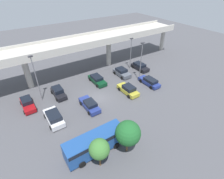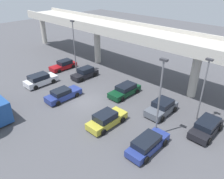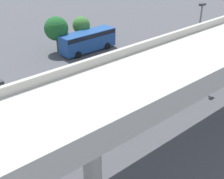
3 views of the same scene
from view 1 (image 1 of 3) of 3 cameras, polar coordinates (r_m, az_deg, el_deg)
name	(u,v)px [view 1 (image 1 of 3)]	position (r m, az deg, el deg)	size (l,w,h in m)	color
ground_plane	(99,99)	(31.82, -4.36, -2.99)	(118.90, 118.90, 0.00)	#4C4C51
highway_overpass	(70,46)	(37.73, -13.41, 13.53)	(56.60, 6.27, 7.76)	#BCB7AD
parked_car_0	(27,103)	(32.80, -25.90, -4.10)	(2.03, 4.69, 1.50)	maroon
parked_car_1	(54,117)	(28.19, -18.45, -8.64)	(2.25, 4.72, 1.64)	silver
parked_car_2	(58,92)	(33.57, -17.13, -0.84)	(1.99, 4.39, 1.61)	black
parked_car_3	(90,105)	(29.48, -7.32, -4.97)	(2.04, 4.84, 1.47)	navy
parked_car_4	(97,80)	(36.16, -4.88, 3.25)	(2.12, 4.90, 1.45)	#0C381E
parked_car_5	(128,90)	(32.96, 5.29, -0.02)	(2.10, 4.77, 1.59)	gold
parked_car_6	(122,72)	(38.69, 3.21, 5.62)	(2.26, 4.38, 1.60)	#515660
parked_car_7	(150,82)	(36.15, 12.15, 2.56)	(2.01, 4.86, 1.45)	navy
parked_car_8	(140,66)	(41.83, 9.09, 7.44)	(2.17, 4.59, 1.46)	black
shuttle_bus	(95,142)	(22.66, -5.52, -16.71)	(7.82, 2.56, 2.67)	#1E478C
lamp_post_near_aisle	(131,51)	(40.44, 6.17, 12.32)	(0.70, 0.35, 7.28)	slate
lamp_post_mid_lot	(36,76)	(31.46, -23.65, 4.14)	(0.70, 0.35, 8.42)	slate
lamp_post_by_overpass	(141,60)	(35.31, 9.47, 9.64)	(0.70, 0.35, 8.24)	slate
tree_front_left	(99,149)	(20.27, -4.16, -18.84)	(2.36, 2.36, 4.14)	brown
tree_front_centre	(128,133)	(21.37, 5.22, -14.02)	(3.11, 3.11, 4.79)	brown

